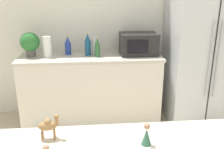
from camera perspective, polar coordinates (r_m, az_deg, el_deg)
wall_back at (r=3.58m, az=3.05°, el=11.41°), size 8.00×0.06×2.55m
back_counter at (r=3.42m, az=-4.76°, el=-3.09°), size 1.85×0.63×0.92m
refrigerator at (r=3.55m, az=19.46°, el=3.29°), size 0.84×0.73×1.70m
potted_plant at (r=3.34m, az=-18.24°, el=6.88°), size 0.24×0.24×0.31m
paper_towel_roll at (r=3.27m, az=-14.58°, el=6.18°), size 0.11×0.11×0.27m
microwave at (r=3.33m, az=6.06°, el=7.00°), size 0.48×0.37×0.28m
back_bottle_0 at (r=3.19m, az=-3.39°, el=6.17°), size 0.06×0.06×0.25m
back_bottle_1 at (r=3.36m, az=-10.04°, el=6.50°), size 0.08×0.08×0.24m
back_bottle_2 at (r=3.26m, az=-5.56°, el=6.83°), size 0.08×0.08×0.30m
back_bottle_3 at (r=3.28m, az=-3.97°, el=7.18°), size 0.08×0.08×0.33m
camel_figurine at (r=1.45m, az=-14.31°, el=-11.15°), size 0.12×0.06×0.15m
wise_man_figurine_crimson at (r=1.39m, az=7.90°, el=-13.61°), size 0.06×0.06×0.13m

